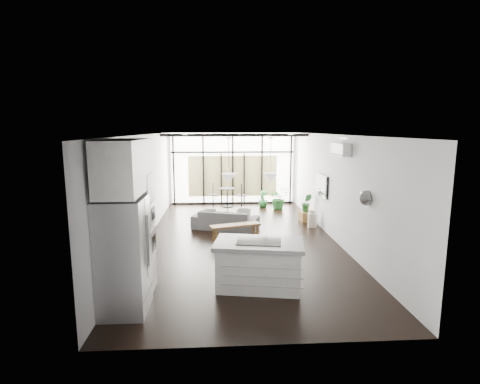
{
  "coord_description": "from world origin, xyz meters",
  "views": [
    {
      "loc": [
        -0.62,
        -9.71,
        2.95
      ],
      "look_at": [
        0.0,
        0.3,
        1.25
      ],
      "focal_mm": 28.0,
      "sensor_mm": 36.0,
      "label": 1
    }
  ],
  "objects": [
    {
      "name": "cooktop",
      "position": [
        0.14,
        -3.09,
        0.9
      ],
      "size": [
        0.9,
        0.68,
        0.01
      ],
      "primitive_type": "cube",
      "rotation": [
        0.0,
        0.0,
        -0.17
      ],
      "color": "black",
      "rests_on": "island"
    },
    {
      "name": "glazing",
      "position": [
        0.0,
        4.88,
        1.4
      ],
      "size": [
        5.0,
        0.2,
        2.8
      ],
      "primitive_type": "cube",
      "color": "black",
      "rests_on": "ground"
    },
    {
      "name": "wall_front",
      "position": [
        0.0,
        -5.0,
        1.4
      ],
      "size": [
        5.0,
        0.02,
        2.8
      ],
      "primitive_type": "cube",
      "color": "white",
      "rests_on": "ground"
    },
    {
      "name": "wall_right",
      "position": [
        2.5,
        0.0,
        1.4
      ],
      "size": [
        0.02,
        10.0,
        2.8
      ],
      "primitive_type": "cube",
      "color": "white",
      "rests_on": "ground"
    },
    {
      "name": "neighbour_building",
      "position": [
        0.0,
        4.95,
        1.1
      ],
      "size": [
        3.5,
        0.02,
        1.6
      ],
      "primitive_type": "cube",
      "color": "#D5C288",
      "rests_on": "ground"
    },
    {
      "name": "sofa",
      "position": [
        -0.38,
        1.11,
        0.38
      ],
      "size": [
        2.02,
        1.14,
        0.76
      ],
      "primitive_type": "imported",
      "rotation": [
        0.0,
        0.0,
        2.83
      ],
      "color": "#535355",
      "rests_on": "floor"
    },
    {
      "name": "ac_unit",
      "position": [
        2.38,
        -0.8,
        2.45
      ],
      "size": [
        0.22,
        0.9,
        0.3
      ],
      "primitive_type": "cube",
      "color": "white",
      "rests_on": "wall_right"
    },
    {
      "name": "tv",
      "position": [
        2.46,
        1.0,
        1.3
      ],
      "size": [
        0.05,
        1.1,
        0.65
      ],
      "primitive_type": "cube",
      "color": "black",
      "rests_on": "wall_right"
    },
    {
      "name": "island",
      "position": [
        0.14,
        -3.09,
        0.45
      ],
      "size": [
        1.77,
        1.23,
        0.89
      ],
      "primitive_type": "cube",
      "rotation": [
        0.0,
        0.0,
        -0.17
      ],
      "color": "white",
      "rests_on": "floor"
    },
    {
      "name": "fridge",
      "position": [
        -2.13,
        -3.85,
        0.94
      ],
      "size": [
        0.73,
        0.91,
        1.87
      ],
      "primitive_type": "cube",
      "color": "#9E9DA2",
      "rests_on": "floor"
    },
    {
      "name": "bistro_set",
      "position": [
        -0.24,
        4.34,
        0.37
      ],
      "size": [
        1.64,
        0.87,
        0.75
      ],
      "primitive_type": "cube",
      "rotation": [
        0.0,
        0.0,
        -0.16
      ],
      "color": "black",
      "rests_on": "floor"
    },
    {
      "name": "skylight",
      "position": [
        0.0,
        4.0,
        2.77
      ],
      "size": [
        4.7,
        1.9,
        0.06
      ],
      "primitive_type": "cube",
      "color": "silver",
      "rests_on": "ceiling"
    },
    {
      "name": "wall_left",
      "position": [
        -2.5,
        0.0,
        1.4
      ],
      "size": [
        0.02,
        10.0,
        2.8
      ],
      "primitive_type": "cube",
      "color": "white",
      "rests_on": "ground"
    },
    {
      "name": "ceiling",
      "position": [
        0.0,
        0.0,
        2.8
      ],
      "size": [
        5.0,
        10.0,
        0.0
      ],
      "primitive_type": "cube",
      "color": "silver",
      "rests_on": "ground"
    },
    {
      "name": "upper_cabinets",
      "position": [
        -2.12,
        -3.5,
        2.35
      ],
      "size": [
        0.62,
        1.75,
        0.86
      ],
      "primitive_type": "cube",
      "color": "white",
      "rests_on": "wall_left"
    },
    {
      "name": "pendant_left",
      "position": [
        -0.4,
        -2.65,
        2.02
      ],
      "size": [
        0.26,
        0.26,
        0.18
      ],
      "primitive_type": "cone",
      "color": "silver",
      "rests_on": "ceiling"
    },
    {
      "name": "plant_med",
      "position": [
        1.12,
        4.14,
        0.18
      ],
      "size": [
        0.59,
        0.74,
        0.36
      ],
      "primitive_type": "imported",
      "rotation": [
        0.0,
        0.0,
        -0.4
      ],
      "color": "#226026",
      "rests_on": "floor"
    },
    {
      "name": "framed_art",
      "position": [
        -2.47,
        -0.5,
        1.55
      ],
      "size": [
        0.04,
        0.7,
        0.9
      ],
      "primitive_type": "cube",
      "color": "black",
      "rests_on": "wall_left"
    },
    {
      "name": "pouf",
      "position": [
        0.24,
        2.21,
        0.19
      ],
      "size": [
        0.58,
        0.58,
        0.38
      ],
      "primitive_type": "cylinder",
      "rotation": [
        0.0,
        0.0,
        -0.27
      ],
      "color": "beige",
      "rests_on": "floor"
    },
    {
      "name": "floor",
      "position": [
        0.0,
        0.0,
        0.0
      ],
      "size": [
        5.0,
        10.0,
        0.0
      ],
      "primitive_type": "cube",
      "color": "black",
      "rests_on": "ground"
    },
    {
      "name": "appliance_column",
      "position": [
        -2.08,
        -3.05,
        1.08
      ],
      "size": [
        0.56,
        0.59,
        2.16
      ],
      "primitive_type": "cube",
      "color": "white",
      "rests_on": "floor"
    },
    {
      "name": "plant_tall",
      "position": [
        1.67,
        3.85,
        0.32
      ],
      "size": [
        0.94,
        1.0,
        0.63
      ],
      "primitive_type": "imported",
      "rotation": [
        0.0,
        0.0,
        0.32
      ],
      "color": "#226026",
      "rests_on": "floor"
    },
    {
      "name": "pendant_right",
      "position": [
        0.4,
        -2.65,
        2.02
      ],
      "size": [
        0.26,
        0.26,
        0.18
      ],
      "primitive_type": "cone",
      "color": "silver",
      "rests_on": "ceiling"
    },
    {
      "name": "crate",
      "position": [
        2.25,
        1.91,
        0.15
      ],
      "size": [
        0.46,
        0.46,
        0.31
      ],
      "primitive_type": "cube",
      "rotation": [
        0.0,
        0.0,
        0.14
      ],
      "color": "brown",
      "rests_on": "floor"
    },
    {
      "name": "plant_crate",
      "position": [
        2.25,
        1.91,
        0.44
      ],
      "size": [
        0.42,
        0.64,
        0.26
      ],
      "primitive_type": "imported",
      "rotation": [
        0.0,
        0.0,
        -0.15
      ],
      "color": "#226026",
      "rests_on": "crate"
    },
    {
      "name": "wall_back",
      "position": [
        0.0,
        5.0,
        1.4
      ],
      "size": [
        5.0,
        0.02,
        2.8
      ],
      "primitive_type": "cube",
      "color": "white",
      "rests_on": "ground"
    },
    {
      "name": "milk_can",
      "position": [
        2.25,
        1.17,
        0.27
      ],
      "size": [
        0.27,
        0.27,
        0.53
      ],
      "primitive_type": "cylinder",
      "rotation": [
        0.0,
        0.0,
        -0.01
      ],
      "color": "beige",
      "rests_on": "floor"
    },
    {
      "name": "console_bench",
      "position": [
        -0.14,
        -0.05,
        0.22
      ],
      "size": [
        1.4,
        0.74,
        0.44
      ],
      "primitive_type": "cube",
      "rotation": [
        0.0,
        0.0,
        0.31
      ],
      "color": "brown",
      "rests_on": "floor"
    }
  ]
}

